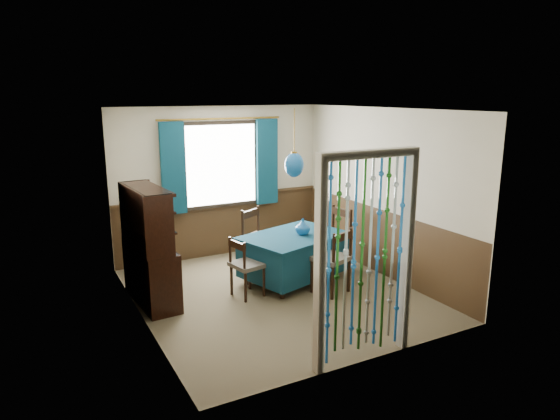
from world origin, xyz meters
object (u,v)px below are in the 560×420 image
chair_right (333,237)px  sideboard (150,262)px  pendant_lamp (294,165)px  vase_table (303,227)px  chair_near (333,259)px  vase_sideboard (149,234)px  chair_left (246,265)px  chair_far (259,238)px  bowl_shelf (158,228)px  dining_table (294,254)px

chair_right → sideboard: (-2.84, 0.05, 0.03)m
pendant_lamp → vase_table: (0.13, -0.04, -0.92)m
pendant_lamp → chair_near: bearing=-68.8°
sideboard → vase_sideboard: (0.06, 0.22, 0.31)m
chair_left → pendant_lamp: pendant_lamp is taller
pendant_lamp → vase_table: 0.93m
chair_far → chair_left: bearing=26.1°
chair_near → bowl_shelf: bowl_shelf is taller
chair_far → pendant_lamp: size_ratio=1.02×
sideboard → vase_sideboard: size_ratio=8.52×
chair_far → pendant_lamp: bearing=80.8°
dining_table → chair_left: 0.87m
dining_table → pendant_lamp: (-0.00, 0.00, 1.31)m
bowl_shelf → dining_table: bearing=1.8°
chair_far → chair_near: bearing=81.9°
vase_table → vase_sideboard: 2.16m
chair_near → dining_table: bearing=92.7°
chair_near → chair_far: chair_far is taller
dining_table → chair_near: 0.70m
chair_near → vase_table: size_ratio=4.35×
chair_right → dining_table: bearing=93.9°
sideboard → vase_sideboard: 0.39m
dining_table → sideboard: 2.05m
sideboard → vase_table: 2.19m
chair_right → bowl_shelf: bearing=86.9°
pendant_lamp → dining_table: bearing=0.0°
chair_near → chair_left: chair_near is taller
vase_table → bowl_shelf: (-2.10, -0.03, 0.27)m
chair_left → vase_table: size_ratio=3.90×
chair_right → pendant_lamp: (-0.81, -0.17, 1.21)m
sideboard → bowl_shelf: sideboard is taller
chair_right → vase_table: 0.77m
dining_table → vase_table: (0.13, -0.04, 0.40)m
dining_table → bowl_shelf: (-1.97, -0.06, 0.67)m
chair_near → bowl_shelf: 2.37m
bowl_shelf → vase_sideboard: size_ratio=1.03×
chair_near → vase_table: (-0.12, 0.61, 0.32)m
chair_far → bowl_shelf: bearing=-5.5°
dining_table → chair_left: (-0.85, -0.20, 0.03)m
bowl_shelf → sideboard: bearing=102.0°
bowl_shelf → vase_table: bearing=0.8°
vase_table → chair_right: bearing=16.7°
chair_far → bowl_shelf: (-1.74, -0.73, 0.57)m
dining_table → vase_sideboard: 2.07m
dining_table → vase_table: bearing=-31.5°
pendant_lamp → bowl_shelf: (-1.97, -0.06, -0.64)m
dining_table → chair_far: bearing=92.9°
chair_right → chair_far: bearing=56.5°
chair_near → chair_left: (-1.10, 0.45, -0.05)m
pendant_lamp → chair_right: bearing=11.8°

